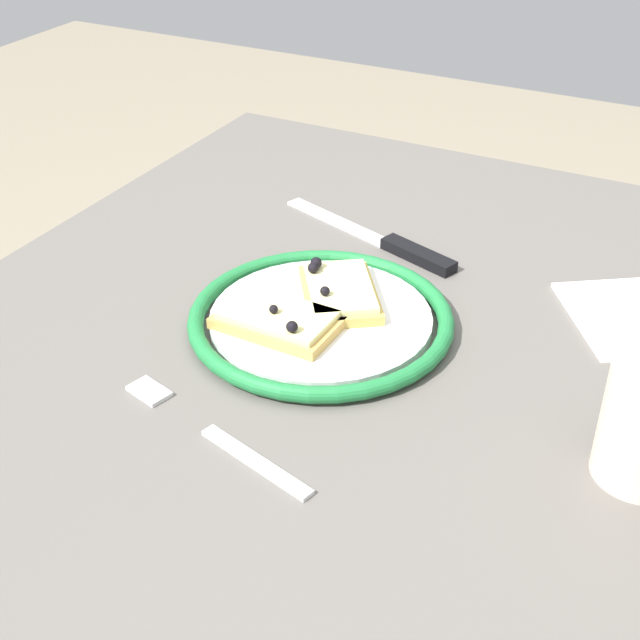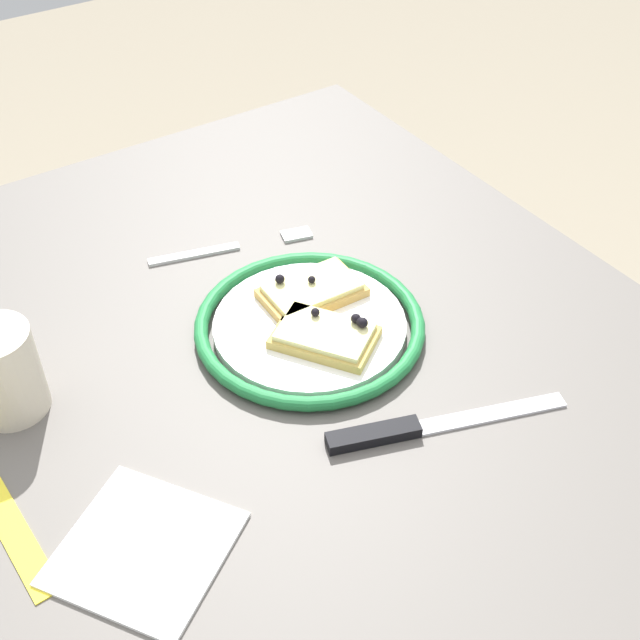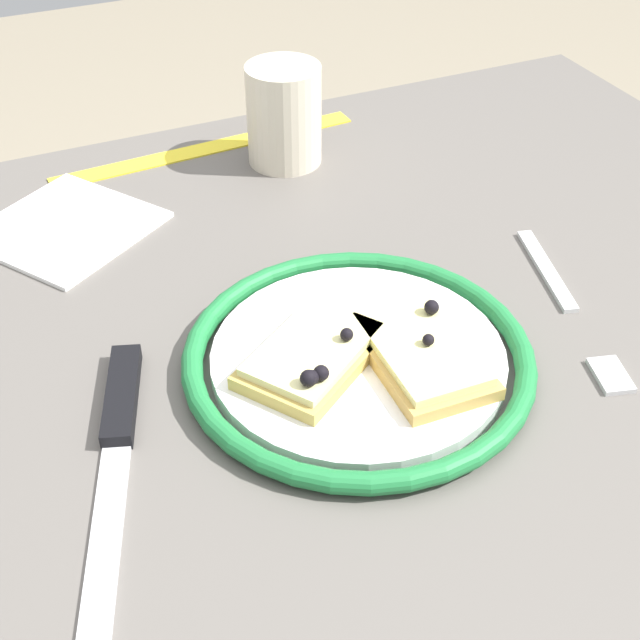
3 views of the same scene
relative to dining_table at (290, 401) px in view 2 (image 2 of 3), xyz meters
name	(u,v)px [view 2 (image 2 of 3)]	position (x,y,z in m)	size (l,w,h in m)	color
dining_table	(290,401)	(0.00, 0.00, 0.00)	(0.93, 0.77, 0.75)	#5B5651
plate	(310,325)	(0.01, 0.02, 0.11)	(0.25, 0.25, 0.02)	white
pizza_slice_near	(326,335)	(0.04, 0.02, 0.12)	(0.12, 0.11, 0.03)	tan
pizza_slice_far	(312,291)	(-0.03, 0.05, 0.12)	(0.07, 0.11, 0.03)	tan
knife	(407,429)	(0.18, 0.02, 0.10)	(0.10, 0.23, 0.01)	silver
fork	(233,247)	(-0.17, 0.03, 0.10)	(0.07, 0.20, 0.00)	silver
cup	(3,372)	(-0.06, -0.27, 0.15)	(0.07, 0.07, 0.09)	beige
napkin	(144,549)	(0.16, -0.24, 0.10)	(0.13, 0.13, 0.00)	white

